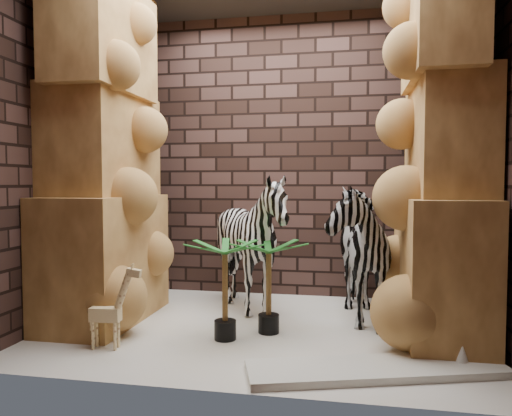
% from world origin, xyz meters
% --- Properties ---
extents(floor, '(3.50, 3.50, 0.00)m').
position_xyz_m(floor, '(0.00, 0.00, 0.00)').
color(floor, beige).
rests_on(floor, ground).
extents(wall_back, '(3.50, 0.00, 3.50)m').
position_xyz_m(wall_back, '(0.00, 1.25, 1.50)').
color(wall_back, black).
rests_on(wall_back, ground).
extents(wall_front, '(3.50, 0.00, 3.50)m').
position_xyz_m(wall_front, '(0.00, -1.25, 1.50)').
color(wall_front, black).
rests_on(wall_front, ground).
extents(wall_left, '(0.00, 3.00, 3.00)m').
position_xyz_m(wall_left, '(-1.75, 0.00, 1.50)').
color(wall_left, black).
rests_on(wall_left, ground).
extents(wall_right, '(0.00, 3.00, 3.00)m').
position_xyz_m(wall_right, '(1.75, 0.00, 1.50)').
color(wall_right, black).
rests_on(wall_right, ground).
extents(rock_pillar_left, '(0.68, 1.30, 3.00)m').
position_xyz_m(rock_pillar_left, '(-1.40, 0.00, 1.50)').
color(rock_pillar_left, tan).
rests_on(rock_pillar_left, floor).
extents(rock_pillar_right, '(0.58, 1.25, 3.00)m').
position_xyz_m(rock_pillar_right, '(1.42, 0.00, 1.50)').
color(rock_pillar_right, tan).
rests_on(rock_pillar_right, floor).
extents(zebra_right, '(0.85, 1.29, 1.41)m').
position_xyz_m(zebra_right, '(0.74, 0.43, 0.71)').
color(zebra_right, white).
rests_on(zebra_right, floor).
extents(zebra_left, '(1.23, 1.43, 1.16)m').
position_xyz_m(zebra_left, '(-0.16, 0.44, 0.58)').
color(zebra_left, white).
rests_on(zebra_left, floor).
extents(giraffe_toy, '(0.34, 0.14, 0.65)m').
position_xyz_m(giraffe_toy, '(-1.03, -0.69, 0.32)').
color(giraffe_toy, '#F6D896').
rests_on(giraffe_toy, floor).
extents(palm_front, '(0.36, 0.36, 0.76)m').
position_xyz_m(palm_front, '(0.09, -0.10, 0.38)').
color(palm_front, '#1B701A').
rests_on(palm_front, floor).
extents(palm_back, '(0.36, 0.36, 0.78)m').
position_xyz_m(palm_back, '(-0.22, -0.33, 0.39)').
color(palm_back, '#1B701A').
rests_on(palm_back, floor).
extents(surfboard, '(1.70, 0.88, 0.05)m').
position_xyz_m(surfboard, '(0.90, -0.79, 0.03)').
color(surfboard, silver).
rests_on(surfboard, floor).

